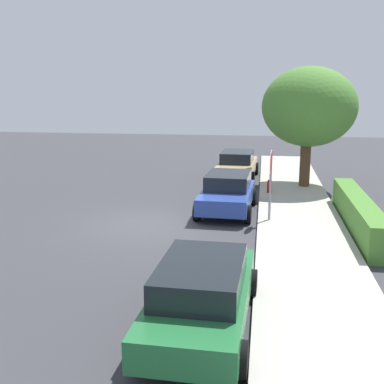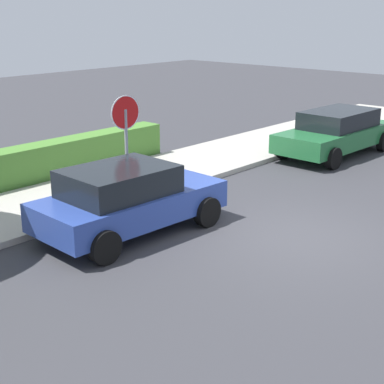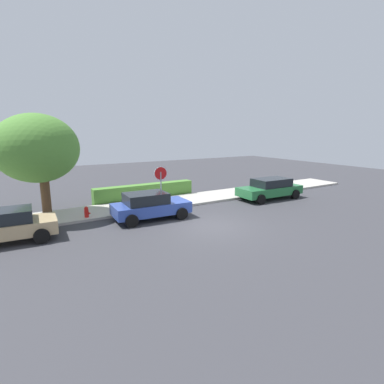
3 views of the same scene
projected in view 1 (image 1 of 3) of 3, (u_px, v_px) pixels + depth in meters
The scene contains 9 objects.
ground_plane at pixel (146, 224), 16.40m from camera, with size 60.00×60.00×0.00m, color #38383D.
sidewalk_curb at pixel (301, 229), 15.63m from camera, with size 32.00×2.84×0.14m, color #B2ADA3.
stop_sign at pixel (271, 173), 16.08m from camera, with size 0.79×0.09×2.54m.
parked_car_blue at pixel (227, 192), 17.86m from camera, with size 4.04×2.13×1.43m.
parked_car_green at pixel (202, 293), 9.24m from camera, with size 4.60×2.08×1.40m.
parked_car_tan at pixel (237, 164), 24.20m from camera, with size 4.19×2.10×1.39m.
street_tree_near_corner at pixel (309, 107), 21.38m from camera, with size 4.19×4.19×5.46m.
fire_hydrant at pixel (269, 188), 20.51m from camera, with size 0.30×0.22×0.72m.
front_yard_hedge at pixel (358, 213), 15.78m from camera, with size 6.91×0.70×1.04m.
Camera 1 is at (15.35, 3.90, 4.64)m, focal length 45.00 mm.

